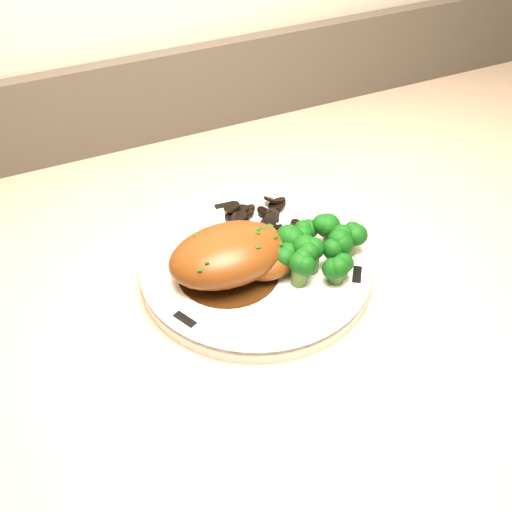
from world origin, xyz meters
name	(u,v)px	position (x,y,z in m)	size (l,w,h in m)	color
counter	(252,489)	(-0.29, 1.67, 0.43)	(1.98, 0.66, 0.98)	#523525
plate	(256,269)	(-0.28, 1.68, 0.86)	(0.24, 0.24, 0.02)	white
rim_accent_0	(225,205)	(-0.27, 1.79, 0.87)	(0.03, 0.01, 0.00)	black
rim_accent_1	(185,320)	(-0.38, 1.64, 0.87)	(0.03, 0.01, 0.00)	black
rim_accent_2	(357,275)	(-0.20, 1.62, 0.87)	(0.03, 0.01, 0.00)	black
gravy_pool	(228,272)	(-0.31, 1.68, 0.87)	(0.11, 0.11, 0.00)	black
chicken_breast	(232,255)	(-0.31, 1.68, 0.90)	(0.13, 0.09, 0.05)	brown
mushroom_pile	(259,220)	(-0.25, 1.74, 0.88)	(0.08, 0.06, 0.02)	black
broccoli_florets	(316,248)	(-0.23, 1.66, 0.89)	(0.10, 0.08, 0.04)	#4A7330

